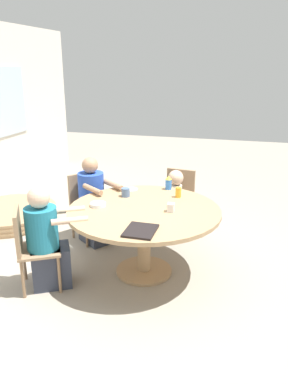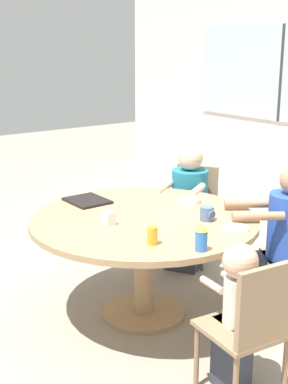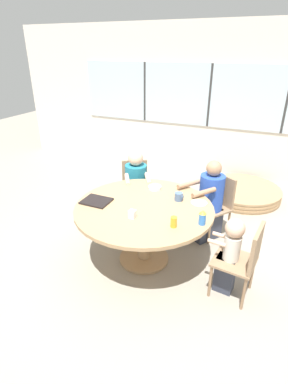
{
  "view_description": "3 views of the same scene",
  "coord_description": "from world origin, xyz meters",
  "px_view_note": "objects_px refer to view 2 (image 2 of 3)",
  "views": [
    {
      "loc": [
        -3.44,
        -0.97,
        2.13
      ],
      "look_at": [
        0.0,
        0.0,
        0.92
      ],
      "focal_mm": 35.0,
      "sensor_mm": 36.0,
      "label": 1
    },
    {
      "loc": [
        2.8,
        -2.11,
        1.89
      ],
      "look_at": [
        0.0,
        0.0,
        0.92
      ],
      "focal_mm": 50.0,
      "sensor_mm": 36.0,
      "label": 2
    },
    {
      "loc": [
        1.2,
        -2.72,
        2.35
      ],
      "look_at": [
        0.0,
        0.0,
        0.92
      ],
      "focal_mm": 28.0,
      "sensor_mm": 36.0,
      "label": 3
    }
  ],
  "objects_px": {
    "juice_glass": "(152,235)",
    "milk_carton_small": "(109,218)",
    "chair_for_toddler": "(254,322)",
    "person_man_blue_shirt": "(188,212)",
    "coffee_mug": "(207,214)",
    "person_woman_green_shirt": "(284,249)",
    "bowl_white_shallow": "(190,201)",
    "chair_for_man_blue_shirt": "(194,205)",
    "sippy_cup": "(201,237)",
    "person_toddler": "(235,315)"
  },
  "relations": [
    {
      "from": "chair_for_toddler",
      "to": "juice_glass",
      "type": "distance_m",
      "value": 0.78
    },
    {
      "from": "coffee_mug",
      "to": "bowl_white_shallow",
      "type": "distance_m",
      "value": 0.42
    },
    {
      "from": "person_man_blue_shirt",
      "to": "milk_carton_small",
      "type": "xyz_separation_m",
      "value": [
        0.49,
        -1.14,
        0.3
      ]
    },
    {
      "from": "person_woman_green_shirt",
      "to": "sippy_cup",
      "type": "xyz_separation_m",
      "value": [
        0.12,
        -0.92,
        0.33
      ]
    },
    {
      "from": "chair_for_man_blue_shirt",
      "to": "bowl_white_shallow",
      "type": "relative_size",
      "value": 5.18
    },
    {
      "from": "chair_for_man_blue_shirt",
      "to": "person_woman_green_shirt",
      "type": "relative_size",
      "value": 0.77
    },
    {
      "from": "coffee_mug",
      "to": "sippy_cup",
      "type": "bearing_deg",
      "value": -47.09
    },
    {
      "from": "chair_for_toddler",
      "to": "sippy_cup",
      "type": "bearing_deg",
      "value": 92.23
    },
    {
      "from": "coffee_mug",
      "to": "person_toddler",
      "type": "bearing_deg",
      "value": -31.88
    },
    {
      "from": "chair_for_toddler",
      "to": "juice_glass",
      "type": "xyz_separation_m",
      "value": [
        -0.71,
        -0.12,
        0.3
      ]
    },
    {
      "from": "juice_glass",
      "to": "person_toddler",
      "type": "bearing_deg",
      "value": 14.36
    },
    {
      "from": "juice_glass",
      "to": "milk_carton_small",
      "type": "relative_size",
      "value": 1.28
    },
    {
      "from": "coffee_mug",
      "to": "chair_for_man_blue_shirt",
      "type": "bearing_deg",
      "value": 142.09
    },
    {
      "from": "person_man_blue_shirt",
      "to": "bowl_white_shallow",
      "type": "height_order",
      "value": "person_man_blue_shirt"
    },
    {
      "from": "chair_for_man_blue_shirt",
      "to": "bowl_white_shallow",
      "type": "bearing_deg",
      "value": 104.79
    },
    {
      "from": "chair_for_toddler",
      "to": "juice_glass",
      "type": "relative_size",
      "value": 7.49
    },
    {
      "from": "milk_carton_small",
      "to": "juice_glass",
      "type": "bearing_deg",
      "value": 1.25
    },
    {
      "from": "bowl_white_shallow",
      "to": "chair_for_man_blue_shirt",
      "type": "bearing_deg",
      "value": 135.21
    },
    {
      "from": "chair_for_man_blue_shirt",
      "to": "coffee_mug",
      "type": "relative_size",
      "value": 8.35
    },
    {
      "from": "chair_for_man_blue_shirt",
      "to": "coffee_mug",
      "type": "xyz_separation_m",
      "value": [
        0.9,
        -0.7,
        0.29
      ]
    },
    {
      "from": "sippy_cup",
      "to": "chair_for_toddler",
      "type": "bearing_deg",
      "value": -5.11
    },
    {
      "from": "person_woman_green_shirt",
      "to": "person_toddler",
      "type": "xyz_separation_m",
      "value": [
        0.43,
        -0.94,
        -0.02
      ]
    },
    {
      "from": "chair_for_man_blue_shirt",
      "to": "person_toddler",
      "type": "xyz_separation_m",
      "value": [
        1.59,
        -1.13,
        -0.03
      ]
    },
    {
      "from": "person_woman_green_shirt",
      "to": "bowl_white_shallow",
      "type": "height_order",
      "value": "person_woman_green_shirt"
    },
    {
      "from": "bowl_white_shallow",
      "to": "milk_carton_small",
      "type": "bearing_deg",
      "value": -85.97
    },
    {
      "from": "bowl_white_shallow",
      "to": "juice_glass",
      "type": "bearing_deg",
      "value": -56.01
    },
    {
      "from": "chair_for_toddler",
      "to": "juice_glass",
      "type": "bearing_deg",
      "value": 107.26
    },
    {
      "from": "person_toddler",
      "to": "milk_carton_small",
      "type": "bearing_deg",
      "value": 105.93
    },
    {
      "from": "sippy_cup",
      "to": "milk_carton_small",
      "type": "xyz_separation_m",
      "value": [
        -0.7,
        -0.17,
        -0.04
      ]
    },
    {
      "from": "person_man_blue_shirt",
      "to": "coffee_mug",
      "type": "xyz_separation_m",
      "value": [
        0.81,
        -0.56,
        0.31
      ]
    },
    {
      "from": "sippy_cup",
      "to": "juice_glass",
      "type": "xyz_separation_m",
      "value": [
        -0.25,
        -0.16,
        -0.03
      ]
    },
    {
      "from": "sippy_cup",
      "to": "person_toddler",
      "type": "bearing_deg",
      "value": -4.03
    },
    {
      "from": "chair_for_toddler",
      "to": "milk_carton_small",
      "type": "distance_m",
      "value": 1.2
    },
    {
      "from": "chair_for_man_blue_shirt",
      "to": "chair_for_toddler",
      "type": "relative_size",
      "value": 1.0
    },
    {
      "from": "person_toddler",
      "to": "bowl_white_shallow",
      "type": "xyz_separation_m",
      "value": [
        -1.06,
        0.61,
        0.29
      ]
    },
    {
      "from": "juice_glass",
      "to": "bowl_white_shallow",
      "type": "relative_size",
      "value": 0.69
    },
    {
      "from": "person_woman_green_shirt",
      "to": "juice_glass",
      "type": "relative_size",
      "value": 9.66
    },
    {
      "from": "coffee_mug",
      "to": "sippy_cup",
      "type": "xyz_separation_m",
      "value": [
        0.38,
        -0.41,
        0.03
      ]
    },
    {
      "from": "person_woman_green_shirt",
      "to": "bowl_white_shallow",
      "type": "distance_m",
      "value": 0.76
    },
    {
      "from": "person_woman_green_shirt",
      "to": "coffee_mug",
      "type": "bearing_deg",
      "value": 98.45
    },
    {
      "from": "person_man_blue_shirt",
      "to": "person_toddler",
      "type": "height_order",
      "value": "person_man_blue_shirt"
    },
    {
      "from": "sippy_cup",
      "to": "milk_carton_small",
      "type": "height_order",
      "value": "sippy_cup"
    },
    {
      "from": "chair_for_man_blue_shirt",
      "to": "chair_for_toddler",
      "type": "height_order",
      "value": "same"
    },
    {
      "from": "person_woman_green_shirt",
      "to": "juice_glass",
      "type": "bearing_deg",
      "value": 118.37
    },
    {
      "from": "chair_for_toddler",
      "to": "bowl_white_shallow",
      "type": "xyz_separation_m",
      "value": [
        -1.21,
        0.63,
        0.26
      ]
    },
    {
      "from": "chair_for_toddler",
      "to": "chair_for_man_blue_shirt",
      "type": "bearing_deg",
      "value": 63.88
    },
    {
      "from": "bowl_white_shallow",
      "to": "sippy_cup",
      "type": "bearing_deg",
      "value": -37.92
    },
    {
      "from": "chair_for_toddler",
      "to": "sippy_cup",
      "type": "relative_size",
      "value": 5.21
    },
    {
      "from": "juice_glass",
      "to": "milk_carton_small",
      "type": "height_order",
      "value": "juice_glass"
    },
    {
      "from": "person_woman_green_shirt",
      "to": "coffee_mug",
      "type": "distance_m",
      "value": 0.65
    }
  ]
}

